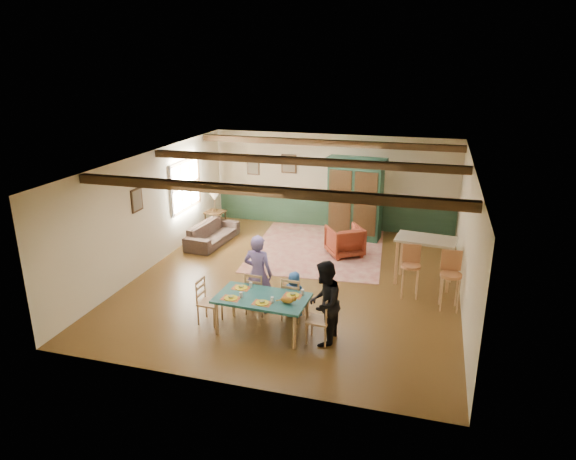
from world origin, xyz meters
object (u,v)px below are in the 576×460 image
(dining_chair_end_right, at_px, (319,319))
(person_child, at_px, (294,295))
(cat, at_px, (287,299))
(sofa, at_px, (212,233))
(dining_chair_far_right, at_px, (293,297))
(bar_stool_right, at_px, (450,282))
(bar_stool_left, at_px, (411,272))
(dining_chair_far_left, at_px, (257,292))
(counter_table, at_px, (424,261))
(armchair, at_px, (345,241))
(dining_chair_end_left, at_px, (210,301))
(armoire, at_px, (355,199))
(person_woman, at_px, (324,303))
(dining_table, at_px, (262,314))
(person_man, at_px, (258,274))
(table_lamp, at_px, (215,202))
(end_table, at_px, (216,221))

(dining_chair_end_right, distance_m, person_child, 1.00)
(cat, xyz_separation_m, sofa, (-3.28, 4.20, -0.49))
(dining_chair_far_right, bearing_deg, bar_stool_right, -154.28)
(dining_chair_end_right, distance_m, bar_stool_left, 2.67)
(sofa, bearing_deg, dining_chair_far_left, -140.03)
(counter_table, bearing_deg, armchair, 148.33)
(sofa, height_order, bar_stool_right, bar_stool_right)
(dining_chair_end_left, bearing_deg, counter_table, -49.47)
(armoire, bearing_deg, person_woman, -81.24)
(dining_chair_far_left, xyz_separation_m, bar_stool_left, (2.80, 1.54, 0.11))
(dining_table, height_order, person_woman, person_woman)
(dining_chair_end_left, xyz_separation_m, dining_chair_end_right, (2.09, -0.10, 0.00))
(dining_table, xyz_separation_m, person_woman, (1.13, -0.05, 0.41))
(dining_table, xyz_separation_m, bar_stool_left, (2.46, 2.21, 0.20))
(dining_chair_end_left, distance_m, person_child, 1.59)
(person_woman, height_order, cat, person_woman)
(sofa, height_order, counter_table, counter_table)
(armoire, distance_m, bar_stool_right, 4.47)
(dining_table, height_order, counter_table, counter_table)
(person_child, bearing_deg, dining_chair_far_right, 90.00)
(dining_chair_end_left, distance_m, bar_stool_right, 4.64)
(cat, height_order, bar_stool_right, bar_stool_right)
(dining_chair_end_left, relative_size, person_woman, 0.58)
(dining_table, height_order, dining_chair_far_left, dining_chair_far_left)
(counter_table, xyz_separation_m, bar_stool_left, (-0.25, -0.76, 0.02))
(dining_chair_far_left, xyz_separation_m, armoire, (1.11, 4.87, 0.68))
(dining_table, relative_size, bar_stool_right, 1.40)
(armchair, xyz_separation_m, bar_stool_left, (1.71, -1.97, 0.17))
(armchair, bearing_deg, dining_table, 46.48)
(dining_chair_end_left, height_order, bar_stool_left, bar_stool_left)
(armoire, height_order, sofa, armoire)
(dining_chair_far_right, xyz_separation_m, person_woman, (0.74, -0.69, 0.32))
(person_man, height_order, table_lamp, person_man)
(counter_table, bearing_deg, sofa, 168.58)
(dining_chair_end_left, distance_m, table_lamp, 5.35)
(person_man, xyz_separation_m, counter_table, (3.04, 2.23, -0.26))
(dining_chair_far_right, bearing_deg, person_man, -5.71)
(dining_chair_far_right, bearing_deg, person_woman, 139.73)
(armchair, distance_m, end_table, 3.92)
(person_man, height_order, armchair, person_man)
(dining_table, distance_m, armoire, 5.65)
(armchair, distance_m, bar_stool_left, 2.61)
(dining_chair_far_right, xyz_separation_m, counter_table, (2.32, 2.33, 0.09))
(dining_table, height_order, bar_stool_right, bar_stool_right)
(dining_chair_end_left, relative_size, dining_chair_end_right, 1.00)
(person_woman, xyz_separation_m, sofa, (-3.92, 4.13, -0.48))
(cat, relative_size, armchair, 0.40)
(person_man, bearing_deg, dining_chair_end_right, 152.70)
(end_table, xyz_separation_m, bar_stool_left, (5.55, -2.77, 0.24))
(dining_chair_far_left, distance_m, cat, 1.19)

